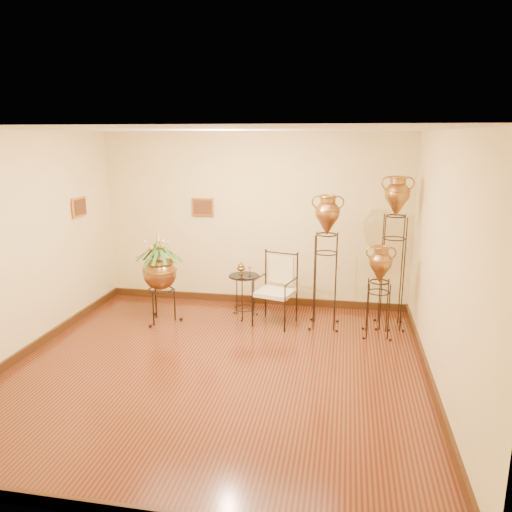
% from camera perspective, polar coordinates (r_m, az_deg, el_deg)
% --- Properties ---
extents(ground, '(5.00, 5.00, 0.00)m').
position_cam_1_polar(ground, '(6.19, -4.55, -12.68)').
color(ground, brown).
rests_on(ground, ground).
extents(room_shell, '(5.02, 5.02, 2.81)m').
position_cam_1_polar(room_shell, '(5.65, -4.92, 3.32)').
color(room_shell, '#F9E5A0').
rests_on(room_shell, ground).
extents(amphora_tall, '(0.48, 0.48, 2.22)m').
position_cam_1_polar(amphora_tall, '(7.35, 15.43, 0.51)').
color(amphora_tall, black).
rests_on(amphora_tall, ground).
extents(amphora_mid, '(0.54, 0.54, 1.96)m').
position_cam_1_polar(amphora_mid, '(7.20, 7.99, -0.59)').
color(amphora_mid, black).
rests_on(amphora_mid, ground).
extents(amphora_short, '(0.46, 0.46, 1.31)m').
position_cam_1_polar(amphora_short, '(7.10, 13.86, -3.90)').
color(amphora_short, black).
rests_on(amphora_short, ground).
extents(planter_urn, '(0.80, 0.80, 1.45)m').
position_cam_1_polar(planter_urn, '(7.52, -10.95, -1.51)').
color(planter_urn, black).
rests_on(planter_urn, ground).
extents(armchair, '(0.71, 0.69, 1.05)m').
position_cam_1_polar(armchair, '(7.35, 2.18, -3.89)').
color(armchair, black).
rests_on(armchair, ground).
extents(side_table, '(0.59, 0.59, 0.84)m').
position_cam_1_polar(side_table, '(7.69, -1.36, -4.49)').
color(side_table, black).
rests_on(side_table, ground).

